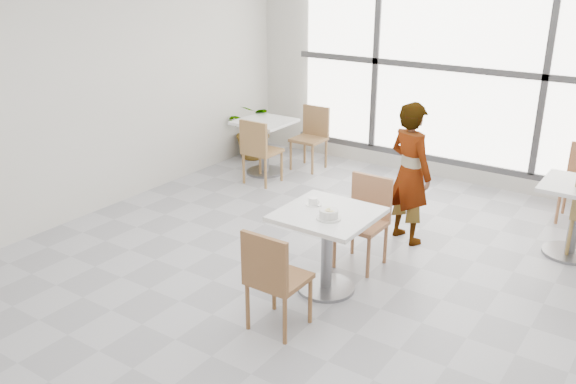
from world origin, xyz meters
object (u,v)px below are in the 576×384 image
Objects in this scene: coffee_cup at (313,202)px; main_table at (327,236)px; chair_far at (366,215)px; bg_chair_left_near at (259,148)px; chair_near at (273,275)px; plant_left at (255,131)px; oatmeal_bowl at (329,214)px; bg_table_left at (265,139)px; bg_chair_left_far at (312,133)px; person at (410,173)px.

main_table is at bearing -20.38° from coffee_cup.
chair_far is 2.50m from bg_chair_left_near.
chair_near is 1.04× the size of plant_left.
oatmeal_bowl is 0.24× the size of bg_chair_left_near.
chair_far is at bearing 87.29° from main_table.
chair_far is at bearing -35.57° from plant_left.
bg_chair_left_far reaches higher than bg_table_left.
chair_near is at bearing -50.93° from plant_left.
chair_near is at bearing -61.81° from bg_chair_left_far.
bg_chair_left_far is at bearing -61.81° from chair_near.
oatmeal_bowl is at bearing -86.55° from chair_far.
bg_chair_left_far reaches higher than main_table.
chair_near is at bearing 128.93° from bg_chair_left_near.
plant_left is (-0.73, 0.89, -0.08)m from bg_chair_left_near.
coffee_cup is 2.67m from bg_chair_left_near.
bg_table_left is at bearing -125.02° from bg_chair_left_far.
plant_left is (-2.70, 2.68, -0.36)m from coffee_cup.
chair_near is 5.47× the size of coffee_cup.
person is 1.77× the size of plant_left.
bg_chair_left_far is at bearing -11.44° from person.
chair_far is at bearing 93.45° from oatmeal_bowl.
main_table is at bearing -55.43° from bg_chair_left_far.
chair_near and chair_far have the same top height.
oatmeal_bowl is 3.43m from bg_table_left.
main_table is 5.03× the size of coffee_cup.
bg_chair_left_far is 1.04× the size of plant_left.
bg_chair_left_far is at bearing 124.57° from main_table.
coffee_cup is at bearing 137.66° from bg_chair_left_near.
main_table is at bearing 124.10° from oatmeal_bowl.
person is 1.70× the size of bg_chair_left_near.
plant_left is at bearing -50.52° from bg_chair_left_near.
chair_near is 0.75m from oatmeal_bowl.
bg_chair_left_near is (0.21, -0.41, 0.01)m from bg_table_left.
plant_left is at bearing -0.95° from person.
chair_near is 3.42m from bg_chair_left_near.
bg_chair_left_near is (-2.31, 0.48, -0.24)m from person.
bg_chair_left_near reaches higher than coffee_cup.
bg_chair_left_far is (-1.96, 2.85, -0.02)m from main_table.
oatmeal_bowl reaches higher than main_table.
plant_left is (-3.04, 1.37, -0.32)m from person.
person reaches higher than bg_table_left.
bg_chair_left_near and bg_chair_left_far have the same top height.
chair_far is at bearing 69.32° from coffee_cup.
bg_table_left is 0.86× the size of bg_chair_left_far.
chair_near is 1.00× the size of bg_chair_left_near.
coffee_cup is at bearing -110.68° from chair_far.
bg_chair_left_far reaches higher than oatmeal_bowl.
oatmeal_bowl is at bearing 138.50° from bg_chair_left_near.
chair_near is at bearing 109.09° from person.
bg_table_left is at bearing -42.29° from plant_left.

